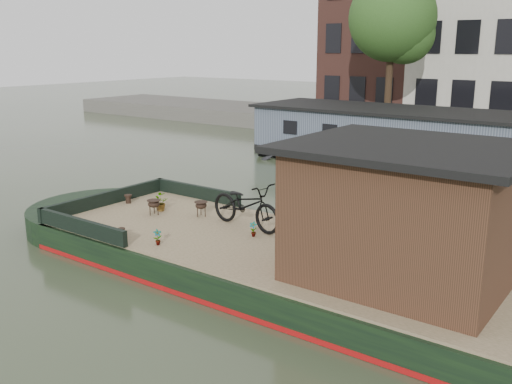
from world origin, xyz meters
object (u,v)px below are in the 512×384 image
Objects in this scene: dinghy at (297,149)px; bicycle at (246,205)px; brazier_rear at (201,209)px; cabin at (405,211)px; potted_plant_a at (253,229)px; brazier_front at (154,207)px.

bicycle is at bearing -167.80° from dinghy.
brazier_rear is 0.10× the size of dinghy.
dinghy is at bearing 129.52° from cabin.
potted_plant_a is at bearing 176.53° from cabin.
brazier_rear is at bearing 95.13° from bicycle.
dinghy is at bearing 34.39° from bicycle.
potted_plant_a is (-3.49, 0.21, -1.06)m from cabin.
bicycle is 2.52m from brazier_front.
cabin is at bearing -155.05° from dinghy.
bicycle reaches higher than potted_plant_a.
brazier_rear is at bearing -173.99° from dinghy.
brazier_front is 1.18m from brazier_rear.
cabin is 1.94× the size of bicycle.
cabin is at bearing -7.23° from brazier_rear.
cabin reaches higher than bicycle.
brazier_front is at bearing -177.59° from potted_plant_a.
brazier_front is (-2.96, -0.12, 0.02)m from potted_plant_a.
brazier_front is 11.82m from dinghy.
dinghy is at bearing 110.58° from brazier_rear.
brazier_rear is (-1.43, 0.06, -0.36)m from bicycle.
bicycle is 1.47m from brazier_rear.
cabin is 10.81× the size of brazier_rear.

